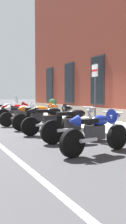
{
  "coord_description": "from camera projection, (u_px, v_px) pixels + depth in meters",
  "views": [
    {
      "loc": [
        9.14,
        -4.6,
        1.34
      ],
      "look_at": [
        -0.53,
        0.22,
        0.6
      ],
      "focal_mm": 39.73,
      "sensor_mm": 36.0,
      "label": 1
    }
  ],
  "objects": [
    {
      "name": "motorcycle_blue_sport",
      "position": [
        99.0,
        129.0,
        5.72
      ],
      "size": [
        0.66,
        2.03,
        1.01
      ],
      "color": "black",
      "rests_on": "ground_plane"
    },
    {
      "name": "motorcycle_black_sport",
      "position": [
        53.0,
        118.0,
        8.44
      ],
      "size": [
        0.62,
        2.08,
        1.05
      ],
      "color": "black",
      "rests_on": "ground_plane"
    },
    {
      "name": "motorcycle_red_sport",
      "position": [
        17.0,
        111.0,
        12.4
      ],
      "size": [
        0.74,
        2.0,
        1.0
      ],
      "color": "black",
      "rests_on": "ground_plane"
    },
    {
      "name": "motorcycle_orange_sport",
      "position": [
        40.0,
        115.0,
        9.67
      ],
      "size": [
        0.62,
        2.13,
        1.05
      ],
      "color": "black",
      "rests_on": "ground_plane"
    },
    {
      "name": "parking_sign",
      "position": [
        95.0,
        86.0,
        9.03
      ],
      "size": [
        0.36,
        0.07,
        2.33
      ],
      "color": "#4C4C51",
      "rests_on": "sidewalk"
    },
    {
      "name": "motorcycle_silver_touring",
      "position": [
        4.0,
        110.0,
        13.72
      ],
      "size": [
        0.62,
        2.02,
        1.3
      ],
      "color": "black",
      "rests_on": "ground_plane"
    },
    {
      "name": "motorcycle_black_naked",
      "position": [
        75.0,
        125.0,
        7.04
      ],
      "size": [
        0.62,
        2.03,
        1.0
      ],
      "color": "black",
      "rests_on": "ground_plane"
    },
    {
      "name": "ground_plane",
      "position": [
        64.0,
        127.0,
        10.3
      ],
      "size": [
        140.0,
        140.0,
        0.0
      ],
      "primitive_type": "plane",
      "color": "#38383A"
    },
    {
      "name": "barrel_planter",
      "position": [
        53.0,
        109.0,
        13.29
      ],
      "size": [
        0.56,
        0.56,
        0.99
      ],
      "color": "brown",
      "rests_on": "sidewalk"
    },
    {
      "name": "motorcycle_white_sport",
      "position": [
        24.0,
        113.0,
        10.97
      ],
      "size": [
        0.71,
        2.07,
        1.01
      ],
      "color": "black",
      "rests_on": "ground_plane"
    },
    {
      "name": "sidewalk",
      "position": [
        92.0,
        124.0,
        10.9
      ],
      "size": [
        27.69,
        2.72,
        0.15
      ],
      "primitive_type": "cube",
      "color": "slate",
      "rests_on": "ground_plane"
    }
  ]
}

